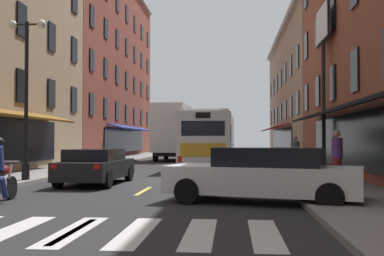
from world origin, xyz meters
name	(u,v)px	position (x,y,z in m)	size (l,w,h in m)	color
ground_plane	(160,183)	(0.00, 0.00, -0.05)	(34.80, 80.00, 0.10)	#28282B
lane_centre_dashes	(159,182)	(0.00, -0.25, 0.00)	(0.14, 73.90, 0.01)	#DBCC4C
crosswalk_near	(74,231)	(0.00, -10.00, 0.00)	(7.10, 2.80, 0.01)	silver
sidewalk_left	(13,178)	(-5.90, 0.00, 0.07)	(3.00, 80.00, 0.14)	gray
sidewalk_right	(316,181)	(5.90, 0.00, 0.07)	(3.00, 80.00, 0.14)	gray
billboard_sign	(323,44)	(7.05, 4.48, 6.11)	(0.40, 2.74, 7.83)	black
transit_bus	(211,139)	(1.52, 9.60, 1.64)	(2.80, 11.23, 3.11)	white
box_truck	(174,133)	(-1.75, 18.44, 2.15)	(2.73, 7.52, 4.27)	#B21E19
sedan_near	(264,175)	(3.56, -6.05, 0.71)	(5.11, 3.05, 1.40)	silver
sedan_mid	(96,166)	(-2.11, -1.47, 0.66)	(1.96, 4.42, 1.27)	black
sedan_far	(184,149)	(-2.04, 29.56, 0.69)	(2.07, 4.82, 1.36)	silver
pedestrian_near	(337,155)	(6.22, -2.12, 1.08)	(0.41, 0.53, 1.77)	maroon
pedestrian_mid	(295,155)	(5.41, 2.12, 0.98)	(0.36, 0.36, 1.64)	#B29947
street_lamp_twin	(26,91)	(-4.75, -1.41, 3.37)	(1.42, 0.32, 5.86)	black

